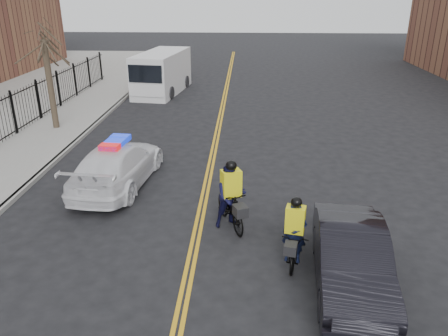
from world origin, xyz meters
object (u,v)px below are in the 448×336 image
police_cruiser (118,165)px  cargo_van (161,73)px  cyclist_far (231,201)px  cyclist_near (294,239)px  dark_sedan (351,259)px

police_cruiser → cargo_van: bearing=-80.3°
cargo_van → cyclist_far: 17.49m
cyclist_near → cyclist_far: 2.26m
cyclist_far → cyclist_near: bearing=-68.4°
dark_sedan → cyclist_far: bearing=142.5°
dark_sedan → cyclist_far: cyclist_far is taller
dark_sedan → cargo_van: size_ratio=0.68×
cargo_van → cyclist_far: bearing=-65.6°
police_cruiser → dark_sedan: bearing=147.5°
dark_sedan → cyclist_far: (-2.73, 2.55, 0.08)m
dark_sedan → cyclist_near: 1.49m
cargo_van → cyclist_near: (6.54, -18.39, -0.64)m
cargo_van → police_cruiser: bearing=-77.8°
cyclist_near → cargo_van: bearing=122.8°
police_cruiser → cargo_van: 14.21m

